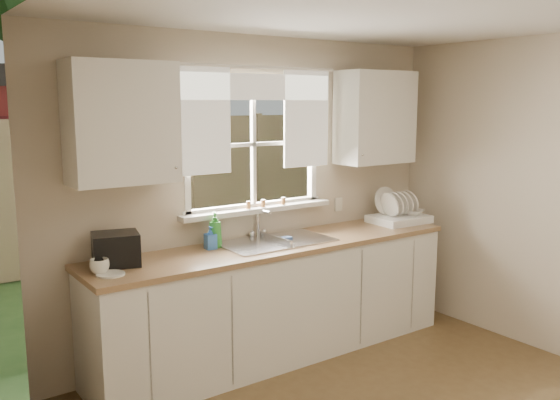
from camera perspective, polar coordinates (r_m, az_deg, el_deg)
room_walls at (r=3.28m, az=17.68°, el=-4.24°), size 3.62×4.02×2.50m
window at (r=4.75m, az=-2.46°, el=3.38°), size 1.38×0.16×1.06m
curtains at (r=4.68m, az=-2.15°, el=8.79°), size 1.50×0.03×0.81m
base_cabinets at (r=4.72m, az=-0.21°, el=-9.76°), size 3.00×0.62×0.87m
countertop at (r=4.59m, az=-0.22°, el=-4.39°), size 3.04×0.65×0.04m
upper_cabinet_left at (r=4.05m, az=-15.00°, el=7.19°), size 0.70×0.33×0.80m
upper_cabinet_right at (r=5.31m, az=9.16°, el=7.85°), size 0.70×0.33×0.80m
wall_outlet at (r=5.32m, az=5.65°, el=-0.42°), size 0.08×0.01×0.12m
sill_jars at (r=4.77m, az=-1.43°, el=-0.29°), size 0.38×0.04×0.06m
backyard at (r=10.94m, az=-19.18°, el=16.68°), size 20.00×10.00×6.13m
sink at (r=4.63m, az=-0.44°, el=-4.94°), size 0.88×0.52×0.40m
dish_rack at (r=5.44m, az=11.33°, el=-1.39°), size 0.51×0.40×0.31m
bowl at (r=5.50m, az=12.73°, el=-1.14°), size 0.24×0.24×0.05m
soap_bottle_a at (r=4.45m, az=-6.27°, el=-2.85°), size 0.13×0.13×0.27m
soap_bottle_b at (r=4.41m, az=-6.72°, el=-3.63°), size 0.08×0.08×0.17m
soap_bottle_c at (r=4.07m, az=-16.03°, el=-5.04°), size 0.18×0.18×0.17m
saucer at (r=3.90m, az=-15.99°, el=-6.87°), size 0.18×0.18×0.01m
cup at (r=3.93m, az=-16.98°, el=-6.14°), size 0.14×0.14×0.10m
black_appliance at (r=4.10m, az=-15.53°, el=-4.58°), size 0.35×0.32×0.22m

